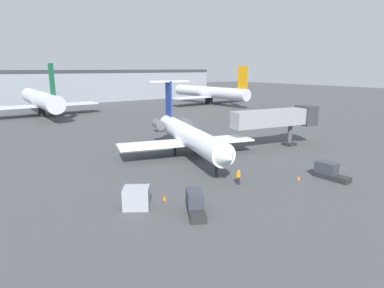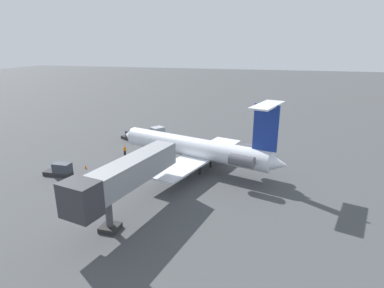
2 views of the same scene
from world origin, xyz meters
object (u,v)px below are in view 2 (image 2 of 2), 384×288
Objects in this scene: cargo_container_uld at (158,132)px; traffic_cone_far at (152,140)px; traffic_cone_near at (69,182)px; regional_jet at (198,148)px; traffic_cone_mid at (85,167)px; ground_crew_marshaller at (125,151)px; baggage_tug_lead at (60,170)px; jet_bridge at (121,177)px; baggage_tug_trailing at (131,136)px.

traffic_cone_far is at bearing 0.43° from cargo_container_uld.
regional_jet is at bearing 122.41° from traffic_cone_near.
traffic_cone_near and traffic_cone_mid have the same top height.
ground_crew_marshaller reaches higher than traffic_cone_mid.
regional_jet is 16.85m from traffic_cone_far.
ground_crew_marshaller is at bearing -100.15° from regional_jet.
traffic_cone_near is at bearing -57.59° from regional_jet.
baggage_tug_lead is at bearing -16.96° from traffic_cone_far.
cargo_container_uld is at bearing -164.71° from jet_bridge.
baggage_tug_trailing is at bearing -160.21° from ground_crew_marshaller.
ground_crew_marshaller reaches higher than traffic_cone_far.
traffic_cone_mid is at bearing -14.37° from traffic_cone_far.
jet_bridge is at bearing 61.41° from traffic_cone_near.
traffic_cone_near is at bearing 11.22° from traffic_cone_mid.
regional_jet reaches higher than jet_bridge.
baggage_tug_trailing is 1.37× the size of cargo_container_uld.
traffic_cone_near is at bearing 55.51° from baggage_tug_lead.
jet_bridge reaches higher than traffic_cone_near.
regional_jet reaches higher than baggage_tug_trailing.
cargo_container_uld is 5.55× the size of traffic_cone_mid.
traffic_cone_mid is at bearing -12.06° from cargo_container_uld.
traffic_cone_far is (-18.99, 5.79, -0.56)m from baggage_tug_lead.
baggage_tug_lead is 7.37× the size of traffic_cone_near.
traffic_cone_far is at bearing 165.63° from traffic_cone_mid.
traffic_cone_mid is at bearing -0.15° from baggage_tug_trailing.
ground_crew_marshaller is at bearing 19.79° from baggage_tug_trailing.
traffic_cone_near is (9.60, -15.11, -3.03)m from regional_jet.
ground_crew_marshaller is 0.40× the size of baggage_tug_trailing.
baggage_tug_lead is 3.75m from traffic_cone_mid.
cargo_container_uld is (-14.34, -12.13, -2.32)m from regional_jet.
jet_bridge reaches higher than ground_crew_marshaller.
traffic_cone_mid is (6.78, -2.97, -0.58)m from ground_crew_marshaller.
baggage_tug_lead is at bearing -14.68° from cargo_container_uld.
jet_bridge is at bearing 24.94° from baggage_tug_trailing.
cargo_container_uld is at bearing 172.90° from traffic_cone_near.
baggage_tug_lead reaches higher than traffic_cone_mid.
traffic_cone_far is (-20.91, 3.00, 0.00)m from traffic_cone_near.
traffic_cone_far is (-27.01, -8.19, -4.51)m from jet_bridge.
regional_jet reaches higher than ground_crew_marshaller.
baggage_tug_lead is at bearing -28.36° from traffic_cone_mid.
regional_jet is at bearing 40.23° from cargo_container_uld.
ground_crew_marshaller is at bearing 170.76° from traffic_cone_near.
traffic_cone_near is at bearing -118.59° from jet_bridge.
jet_bridge is 20.67m from ground_crew_marshaller.
traffic_cone_far is at bearing 163.04° from baggage_tug_lead.
regional_jet is 13.60m from ground_crew_marshaller.
baggage_tug_lead is at bearing -25.24° from ground_crew_marshaller.
traffic_cone_near is at bearing -9.24° from ground_crew_marshaller.
regional_jet is at bearing 165.98° from jet_bridge.
ground_crew_marshaller is 0.42× the size of baggage_tug_lead.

